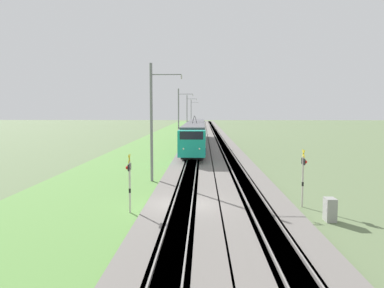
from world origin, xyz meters
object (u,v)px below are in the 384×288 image
Objects in this scene: catenary_mast_near at (152,122)px; catenary_mast_distant at (191,113)px; crossing_signal_far at (303,172)px; passenger_train at (196,132)px; equipment_cabinet at (330,210)px; catenary_mast_mid at (179,116)px; catenary_mast_far at (187,114)px; crossing_signal_near at (129,178)px.

catenary_mast_near reaches higher than catenary_mast_distant.
catenary_mast_distant is (106.04, 10.04, 2.71)m from crossing_signal_far.
catenary_mast_near is (-29.14, 2.87, 2.52)m from passenger_train.
catenary_mast_near is at bearing 46.45° from equipment_cabinet.
catenary_mast_mid and catenary_mast_distant have the same top height.
passenger_train is 36.88m from catenary_mast_far.
catenary_mast_distant reaches higher than equipment_cabinet.
catenary_mast_near is 0.99× the size of catenary_mast_far.
catenary_mast_far is (32.91, 0.00, 0.10)m from catenary_mast_mid.
crossing_signal_far is at bearing -172.19° from catenary_mast_far.
passenger_train is 29.39m from catenary_mast_near.
equipment_cabinet is at bearing -174.39° from catenary_mast_distant.
passenger_train is at bearing -94.31° from crossing_signal_near.
catenary_mast_distant is at bearing 0.00° from catenary_mast_mid.
crossing_signal_far is at bearing -174.59° from catenary_mast_distant.
catenary_mast_far is at bearing 97.81° from crossing_signal_far.
crossing_signal_near is at bearing 179.97° from catenary_mast_mid.
catenary_mast_distant is at bearing -0.00° from catenary_mast_near.
equipment_cabinet is at bearing -171.98° from catenary_mast_far.
catenary_mast_mid reaches higher than crossing_signal_near.
catenary_mast_near reaches higher than catenary_mast_mid.
catenary_mast_far reaches higher than catenary_mast_near.
catenary_mast_distant is 109.51m from equipment_cabinet.
passenger_train is 11.97× the size of crossing_signal_far.
catenary_mast_far reaches higher than equipment_cabinet.
catenary_mast_far is at bearing 180.00° from catenary_mast_distant.
catenary_mast_near is 1.01× the size of catenary_mast_mid.
passenger_train is at bearing -5.63° from catenary_mast_near.
catenary_mast_far is at bearing -90.02° from crossing_signal_near.
catenary_mast_near reaches higher than crossing_signal_near.
passenger_train is 12.28× the size of crossing_signal_near.
catenary_mast_distant is (32.91, -0.00, -0.10)m from catenary_mast_far.
passenger_train is at bearing 11.27° from equipment_cabinet.
crossing_signal_near is 0.36× the size of catenary_mast_mid.
catenary_mast_mid is 32.91m from catenary_mast_far.
catenary_mast_mid is (3.77, 2.87, 2.47)m from passenger_train.
crossing_signal_far is (1.96, -10.06, 0.05)m from crossing_signal_near.
catenary_mast_near is at bearing 180.00° from catenary_mast_mid.
catenary_mast_distant is at bearing 5.61° from equipment_cabinet.
crossing_signal_far reaches higher than crossing_signal_near.
catenary_mast_far reaches higher than passenger_train.
catenary_mast_far reaches higher than crossing_signal_near.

